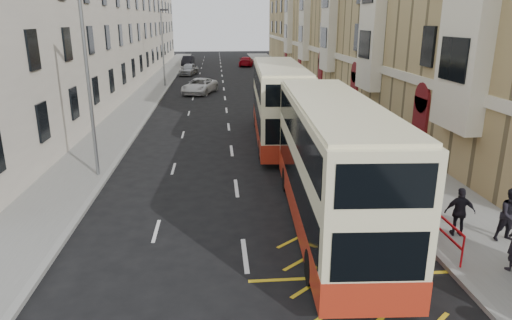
{
  "coord_description": "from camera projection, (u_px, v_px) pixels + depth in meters",
  "views": [
    {
      "loc": [
        -0.75,
        -8.8,
        7.11
      ],
      "look_at": [
        0.67,
        7.7,
        1.99
      ],
      "focal_mm": 32.0,
      "sensor_mm": 36.0,
      "label": 1
    }
  ],
  "objects": [
    {
      "name": "pavement_right",
      "position": [
        318.0,
        104.0,
        39.73
      ],
      "size": [
        4.0,
        120.0,
        0.15
      ],
      "primitive_type": "cube",
      "color": "slate",
      "rests_on": "ground"
    },
    {
      "name": "pavement_left",
      "position": [
        137.0,
        106.0,
        38.46
      ],
      "size": [
        3.0,
        120.0,
        0.15
      ],
      "primitive_type": "cube",
      "color": "slate",
      "rests_on": "ground"
    },
    {
      "name": "kerb_right",
      "position": [
        295.0,
        104.0,
        39.57
      ],
      "size": [
        0.25,
        120.0,
        0.15
      ],
      "primitive_type": "cube",
      "color": "gray",
      "rests_on": "ground"
    },
    {
      "name": "kerb_left",
      "position": [
        155.0,
        106.0,
        38.58
      ],
      "size": [
        0.25,
        120.0,
        0.15
      ],
      "primitive_type": "cube",
      "color": "gray",
      "rests_on": "ground"
    },
    {
      "name": "road_markings",
      "position": [
        223.0,
        83.0,
        53.37
      ],
      "size": [
        10.0,
        110.0,
        0.01
      ],
      "primitive_type": null,
      "color": "silver",
      "rests_on": "ground"
    },
    {
      "name": "terrace_right",
      "position": [
        350.0,
        16.0,
        52.73
      ],
      "size": [
        10.75,
        79.0,
        15.25
      ],
      "color": "tan",
      "rests_on": "ground"
    },
    {
      "name": "terrace_left",
      "position": [
        101.0,
        25.0,
        50.82
      ],
      "size": [
        9.18,
        79.0,
        13.25
      ],
      "color": "beige",
      "rests_on": "ground"
    },
    {
      "name": "guard_railing",
      "position": [
        416.0,
        202.0,
        16.27
      ],
      "size": [
        0.06,
        6.56,
        1.01
      ],
      "color": "red",
      "rests_on": "pavement_right"
    },
    {
      "name": "street_lamp_near",
      "position": [
        89.0,
        78.0,
        20.07
      ],
      "size": [
        0.93,
        0.18,
        8.0
      ],
      "color": "slate",
      "rests_on": "pavement_left"
    },
    {
      "name": "street_lamp_far",
      "position": [
        163.0,
        43.0,
        48.62
      ],
      "size": [
        0.93,
        0.18,
        8.0
      ],
      "color": "slate",
      "rests_on": "pavement_left"
    },
    {
      "name": "double_decker_front",
      "position": [
        332.0,
        165.0,
        15.64
      ],
      "size": [
        3.22,
        11.54,
        4.56
      ],
      "rotation": [
        0.0,
        0.0,
        -0.05
      ],
      "color": "beige",
      "rests_on": "ground"
    },
    {
      "name": "double_decker_rear",
      "position": [
        279.0,
        103.0,
        27.09
      ],
      "size": [
        3.24,
        11.67,
        4.61
      ],
      "rotation": [
        0.0,
        0.0,
        -0.05
      ],
      "color": "beige",
      "rests_on": "ground"
    },
    {
      "name": "pedestrian_mid",
      "position": [
        511.0,
        215.0,
        14.72
      ],
      "size": [
        0.88,
        0.69,
        1.81
      ],
      "primitive_type": "imported",
      "rotation": [
        0.0,
        0.0,
        -0.0
      ],
      "color": "black",
      "rests_on": "pavement_right"
    },
    {
      "name": "pedestrian_far",
      "position": [
        460.0,
        212.0,
        15.13
      ],
      "size": [
        1.05,
        0.59,
        1.68
      ],
      "primitive_type": "imported",
      "rotation": [
        0.0,
        0.0,
        2.95
      ],
      "color": "black",
      "rests_on": "pavement_right"
    },
    {
      "name": "white_van",
      "position": [
        200.0,
        86.0,
        45.39
      ],
      "size": [
        3.91,
        5.82,
        1.48
      ],
      "primitive_type": "imported",
      "rotation": [
        0.0,
        0.0,
        -0.3
      ],
      "color": "silver",
      "rests_on": "ground"
    },
    {
      "name": "car_silver",
      "position": [
        189.0,
        69.0,
        60.33
      ],
      "size": [
        2.74,
        4.81,
        1.54
      ],
      "primitive_type": "imported",
      "rotation": [
        0.0,
        0.0,
        -0.21
      ],
      "color": "#A2A6AA",
      "rests_on": "ground"
    },
    {
      "name": "car_dark",
      "position": [
        188.0,
        61.0,
        72.5
      ],
      "size": [
        1.93,
        4.72,
        1.52
      ],
      "primitive_type": "imported",
      "rotation": [
        0.0,
        0.0,
        -0.07
      ],
      "color": "black",
      "rests_on": "ground"
    },
    {
      "name": "car_red",
      "position": [
        246.0,
        61.0,
        71.95
      ],
      "size": [
        2.76,
        5.31,
        1.47
      ],
      "primitive_type": "imported",
      "rotation": [
        0.0,
        0.0,
        3.0
      ],
      "color": "#AA0512",
      "rests_on": "ground"
    }
  ]
}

